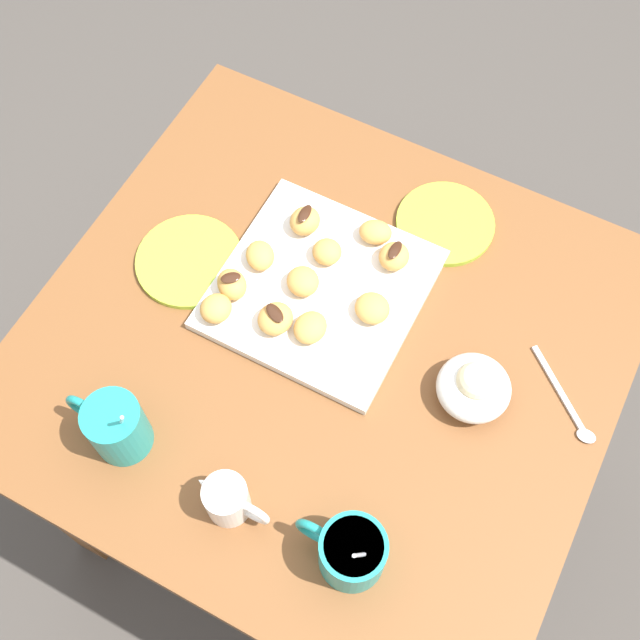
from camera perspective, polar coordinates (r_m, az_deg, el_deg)
ground_plane at (r=1.89m, az=0.17°, el=-11.03°), size 8.00×8.00×0.00m
dining_table at (r=1.34m, az=0.23°, el=-4.25°), size 0.86×0.81×0.72m
pastry_plate_square at (r=1.24m, az=0.03°, el=2.19°), size 0.30×0.30×0.02m
coffee_mug_teal_left at (r=1.07m, az=2.19°, el=-15.95°), size 0.13×0.09×0.13m
coffee_mug_teal_right at (r=1.14m, az=-14.20°, el=-7.21°), size 0.12×0.08×0.15m
cream_pitcher_white at (r=1.10m, az=-6.51°, el=-12.40°), size 0.10×0.06×0.07m
ice_cream_bowl at (r=1.17m, az=10.78°, el=-4.62°), size 0.11×0.11×0.08m
saucer_lime_left at (r=1.33m, az=8.80°, el=6.73°), size 0.16×0.16×0.01m
saucer_lime_right at (r=1.29m, az=-9.17°, el=4.12°), size 0.17×0.17×0.01m
loose_spoon_near_saucer at (r=1.22m, az=17.09°, el=-5.83°), size 0.13×0.11×0.01m
beignet_0 at (r=1.19m, az=-3.16°, el=0.10°), size 0.06×0.06×0.03m
chocolate_drizzle_0 at (r=1.18m, az=-3.20°, el=0.50°), size 0.04×0.03×0.00m
beignet_1 at (r=1.28m, az=-1.06°, el=6.99°), size 0.05×0.06×0.04m
chocolate_drizzle_1 at (r=1.26m, az=-1.08°, el=7.49°), size 0.02×0.04×0.00m
beignet_2 at (r=1.25m, az=-4.23°, el=4.55°), size 0.07×0.07×0.03m
beignet_3 at (r=1.25m, az=5.23°, el=4.48°), size 0.05×0.05×0.03m
chocolate_drizzle_3 at (r=1.23m, az=5.30°, el=4.92°), size 0.02×0.04×0.00m
beignet_4 at (r=1.19m, az=-0.64°, el=-0.46°), size 0.05×0.06×0.03m
beignet_5 at (r=1.27m, az=3.92°, el=6.18°), size 0.06×0.06×0.03m
beignet_6 at (r=1.20m, az=3.70°, el=0.83°), size 0.07×0.07×0.03m
beignet_7 at (r=1.22m, az=-6.21°, el=2.51°), size 0.07×0.07×0.04m
chocolate_drizzle_7 at (r=1.21m, az=-6.30°, el=2.97°), size 0.03×0.03×0.00m
beignet_8 at (r=1.22m, az=-1.21°, el=2.73°), size 0.07×0.07×0.03m
beignet_9 at (r=1.21m, az=-7.33°, el=0.81°), size 0.05×0.05×0.03m
beignet_10 at (r=1.25m, az=0.50°, el=4.82°), size 0.06×0.06×0.03m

